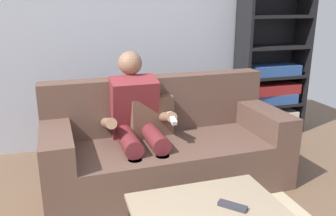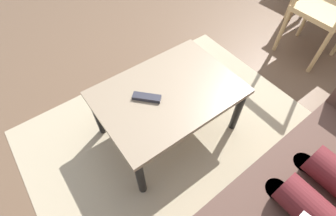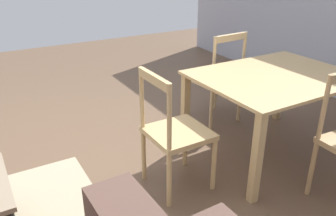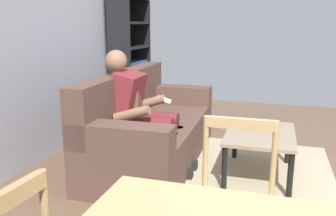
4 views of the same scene
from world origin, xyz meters
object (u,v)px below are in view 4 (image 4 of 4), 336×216
object	(u,v)px
person_lounging	(139,109)
dining_chair_facing_couch	(234,209)
coffee_table	(260,138)
couch	(149,129)
tv_remote	(264,127)
bookshelf	(130,73)

from	to	relation	value
person_lounging	dining_chair_facing_couch	world-z (taller)	person_lounging
coffee_table	dining_chair_facing_couch	distance (m)	1.55
couch	person_lounging	size ratio (longest dim) A/B	1.79
coffee_table	tv_remote	world-z (taller)	tv_remote
tv_remote	bookshelf	distance (m)	2.60
coffee_table	bookshelf	size ratio (longest dim) A/B	0.49
tv_remote	dining_chair_facing_couch	distance (m)	1.68
dining_chair_facing_couch	couch	bearing A→B (deg)	33.52
couch	coffee_table	world-z (taller)	couch
dining_chair_facing_couch	bookshelf	bearing A→B (deg)	31.20
dining_chair_facing_couch	coffee_table	bearing A→B (deg)	-2.48
coffee_table	bookshelf	world-z (taller)	bookshelf
couch	person_lounging	world-z (taller)	person_lounging
coffee_table	bookshelf	xyz separation A→B (m)	(1.70, 2.03, 0.31)
couch	tv_remote	world-z (taller)	couch
tv_remote	dining_chair_facing_couch	bearing A→B (deg)	133.72
person_lounging	coffee_table	distance (m)	1.19
couch	tv_remote	size ratio (longest dim) A/B	12.37
person_lounging	bookshelf	distance (m)	2.07
tv_remote	dining_chair_facing_couch	world-z (taller)	dining_chair_facing_couch
coffee_table	person_lounging	bearing A→B (deg)	98.22
couch	person_lounging	xyz separation A→B (m)	(-0.25, 0.01, 0.27)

